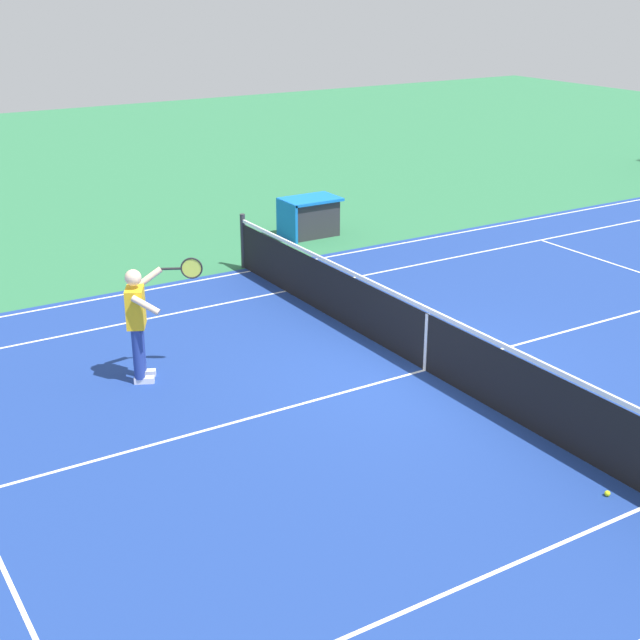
{
  "coord_description": "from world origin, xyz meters",
  "views": [
    {
      "loc": [
        7.56,
        9.3,
        5.39
      ],
      "look_at": [
        1.46,
        -0.57,
        0.9
      ],
      "focal_mm": 50.0,
      "sensor_mm": 36.0,
      "label": 1
    }
  ],
  "objects_px": {
    "equipment_cart_tarped": "(309,217)",
    "tennis_net": "(427,339)",
    "tennis_ball": "(607,493)",
    "tennis_player_near": "(139,319)"
  },
  "relations": [
    {
      "from": "equipment_cart_tarped",
      "to": "tennis_net",
      "type": "bearing_deg",
      "value": 72.13
    },
    {
      "from": "tennis_net",
      "to": "tennis_ball",
      "type": "relative_size",
      "value": 177.27
    },
    {
      "from": "tennis_net",
      "to": "tennis_player_near",
      "type": "height_order",
      "value": "tennis_player_near"
    },
    {
      "from": "tennis_ball",
      "to": "equipment_cart_tarped",
      "type": "height_order",
      "value": "equipment_cart_tarped"
    },
    {
      "from": "tennis_net",
      "to": "tennis_ball",
      "type": "bearing_deg",
      "value": 84.27
    },
    {
      "from": "tennis_net",
      "to": "tennis_ball",
      "type": "distance_m",
      "value": 3.79
    },
    {
      "from": "tennis_player_near",
      "to": "tennis_ball",
      "type": "relative_size",
      "value": 25.71
    },
    {
      "from": "tennis_player_near",
      "to": "equipment_cart_tarped",
      "type": "distance_m",
      "value": 7.88
    },
    {
      "from": "tennis_net",
      "to": "equipment_cart_tarped",
      "type": "height_order",
      "value": "tennis_net"
    },
    {
      "from": "tennis_net",
      "to": "tennis_player_near",
      "type": "bearing_deg",
      "value": -27.38
    }
  ]
}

